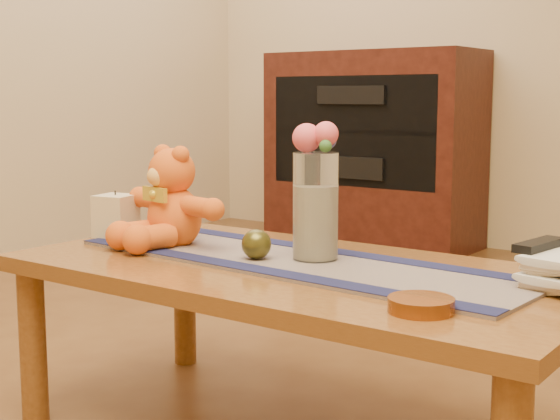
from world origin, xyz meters
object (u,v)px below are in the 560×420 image
Objects in this scene: glass_vase at (316,206)px; tv_remote at (539,245)px; teddy_bear at (174,197)px; book_bottom at (540,278)px; pillar_candle at (116,216)px; amber_dish at (421,305)px; bronze_ball at (256,244)px.

glass_vase reaches higher than tv_remote.
teddy_bear is 0.96m from book_bottom.
amber_dish is at bearing -10.46° from pillar_candle.
book_bottom is 1.77× the size of amber_dish.
bronze_ball is at bearing -157.52° from book_bottom.
glass_vase reaches higher than amber_dish.
teddy_bear is 0.87m from amber_dish.
glass_vase is 3.55× the size of bronze_ball.
amber_dish is at bearing -18.60° from bronze_ball.
glass_vase is at bearing 147.53° from amber_dish.
glass_vase reaches higher than teddy_bear.
teddy_bear reaches higher than pillar_candle.
tv_remote reaches higher than book_bottom.
bronze_ball is (0.31, -0.04, -0.09)m from teddy_bear.
pillar_candle is 0.51m from bronze_ball.
glass_vase is (0.43, 0.05, 0.01)m from teddy_bear.
teddy_bear is 3.10× the size of pillar_candle.
teddy_bear is 5.02× the size of bronze_ball.
pillar_candle is (-0.20, -0.02, -0.07)m from teddy_bear.
amber_dish reaches higher than book_bottom.
tv_remote reaches higher than bronze_ball.
book_bottom is at bearing 74.85° from amber_dish.
pillar_candle is 1.06m from amber_dish.
teddy_bear is at bearing 172.98° from bronze_ball.
teddy_bear reaches higher than tv_remote.
bronze_ball is 0.66m from book_bottom.
amber_dish is (-0.10, -0.36, -0.07)m from tv_remote.
pillar_candle is 0.64m from glass_vase.
amber_dish is at bearing -99.76° from book_bottom.
teddy_bear is 0.43m from glass_vase.
bronze_ball is (0.51, -0.01, -0.02)m from pillar_candle.
amber_dish is at bearing -96.94° from tv_remote.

